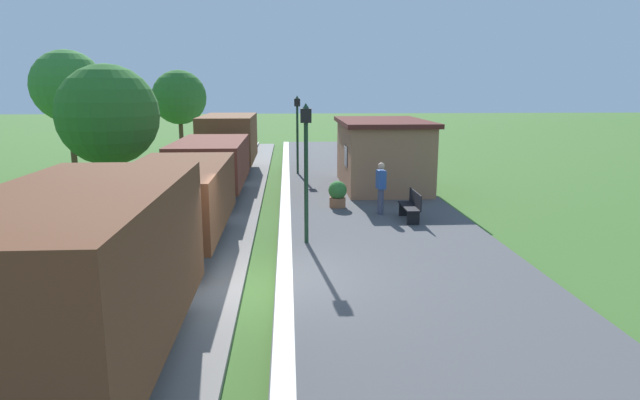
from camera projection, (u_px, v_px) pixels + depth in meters
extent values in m
plane|color=#3D6628|center=(266.00, 290.00, 11.87)|extent=(160.00, 160.00, 0.00)
cube|color=#4C4C4F|center=(411.00, 281.00, 12.04)|extent=(6.00, 60.00, 0.25)
cube|color=silver|center=(285.00, 278.00, 11.85)|extent=(0.36, 60.00, 0.01)
cube|color=gray|center=(155.00, 289.00, 11.72)|extent=(3.80, 60.00, 0.12)
cube|color=slate|center=(188.00, 283.00, 11.74)|extent=(0.07, 60.00, 0.14)
cube|color=slate|center=(121.00, 285.00, 11.65)|extent=(0.07, 60.00, 0.14)
cube|color=brown|center=(81.00, 268.00, 7.55)|extent=(2.50, 5.60, 2.20)
cube|color=black|center=(87.00, 331.00, 7.75)|extent=(2.10, 5.15, 0.50)
cylinder|color=black|center=(125.00, 300.00, 9.55)|extent=(1.56, 0.84, 0.84)
cylinder|color=black|center=(141.00, 265.00, 10.63)|extent=(0.20, 0.30, 0.20)
cube|color=brown|center=(176.00, 196.00, 14.06)|extent=(2.50, 5.60, 1.60)
cube|color=black|center=(177.00, 220.00, 14.20)|extent=(2.10, 5.15, 0.50)
cylinder|color=black|center=(190.00, 214.00, 16.00)|extent=(1.56, 0.84, 0.84)
cylinder|color=black|center=(163.00, 249.00, 12.50)|extent=(1.56, 0.84, 0.84)
cylinder|color=black|center=(196.00, 198.00, 17.08)|extent=(0.20, 0.30, 0.20)
cylinder|color=black|center=(150.00, 254.00, 11.31)|extent=(0.20, 0.30, 0.20)
cube|color=brown|center=(211.00, 162.00, 20.51)|extent=(2.50, 5.60, 1.60)
cube|color=black|center=(212.00, 179.00, 20.65)|extent=(2.10, 5.15, 0.50)
cylinder|color=black|center=(218.00, 177.00, 22.45)|extent=(1.56, 0.84, 0.84)
cylinder|color=black|center=(205.00, 194.00, 18.95)|extent=(1.56, 0.84, 0.84)
cylinder|color=black|center=(221.00, 167.00, 23.53)|extent=(0.20, 0.30, 0.20)
cylinder|color=black|center=(199.00, 193.00, 17.76)|extent=(0.20, 0.30, 0.20)
cube|color=brown|center=(229.00, 138.00, 26.90)|extent=(2.50, 5.60, 2.20)
cube|color=black|center=(230.00, 157.00, 27.09)|extent=(2.10, 5.15, 0.50)
cylinder|color=black|center=(233.00, 157.00, 28.90)|extent=(1.56, 0.84, 0.84)
cylinder|color=black|center=(226.00, 167.00, 25.39)|extent=(1.56, 0.84, 0.84)
cylinder|color=black|center=(235.00, 150.00, 29.98)|extent=(0.20, 0.30, 0.20)
cylinder|color=black|center=(223.00, 165.00, 24.21)|extent=(0.20, 0.30, 0.20)
cube|color=#9E6B4C|center=(382.00, 156.00, 22.51)|extent=(3.20, 5.50, 2.60)
cube|color=#51231E|center=(382.00, 122.00, 22.22)|extent=(3.50, 5.80, 0.18)
cube|color=black|center=(346.00, 156.00, 21.31)|extent=(0.03, 0.90, 0.80)
cube|color=black|center=(409.00, 206.00, 16.96)|extent=(0.42, 1.50, 0.04)
cube|color=black|center=(415.00, 199.00, 16.92)|extent=(0.04, 1.50, 0.45)
cube|color=black|center=(413.00, 218.00, 16.42)|extent=(0.38, 0.06, 0.42)
cube|color=black|center=(405.00, 209.00, 17.59)|extent=(0.38, 0.06, 0.42)
cube|color=black|center=(364.00, 162.00, 26.84)|extent=(0.42, 1.50, 0.04)
cube|color=black|center=(368.00, 157.00, 26.80)|extent=(0.04, 1.50, 0.45)
cube|color=black|center=(366.00, 169.00, 26.30)|extent=(0.38, 0.06, 0.42)
cube|color=black|center=(362.00, 165.00, 27.48)|extent=(0.38, 0.06, 0.42)
cylinder|color=#474C66|center=(381.00, 202.00, 17.64)|extent=(0.15, 0.15, 0.86)
cylinder|color=#474C66|center=(380.00, 201.00, 17.80)|extent=(0.15, 0.15, 0.86)
cube|color=#2D5199|center=(381.00, 179.00, 17.57)|extent=(0.30, 0.41, 0.60)
sphere|color=tan|center=(381.00, 166.00, 17.48)|extent=(0.22, 0.22, 0.22)
cylinder|color=#9E6642|center=(338.00, 202.00, 18.85)|extent=(0.56, 0.56, 0.34)
sphere|color=#387A33|center=(338.00, 190.00, 18.76)|extent=(0.64, 0.64, 0.64)
cylinder|color=#193823|center=(306.00, 184.00, 14.25)|extent=(0.11, 0.11, 3.20)
cube|color=black|center=(306.00, 116.00, 13.89)|extent=(0.28, 0.28, 0.36)
sphere|color=#F2E5BF|center=(306.00, 116.00, 13.89)|extent=(0.20, 0.20, 0.20)
cone|color=#193823|center=(306.00, 106.00, 13.84)|extent=(0.20, 0.20, 0.16)
cylinder|color=#193823|center=(297.00, 140.00, 25.90)|extent=(0.11, 0.11, 3.20)
cube|color=black|center=(297.00, 102.00, 25.53)|extent=(0.28, 0.28, 0.36)
sphere|color=#F2E5BF|center=(297.00, 102.00, 25.53)|extent=(0.20, 0.20, 0.20)
cone|color=#193823|center=(297.00, 97.00, 25.48)|extent=(0.20, 0.20, 0.16)
cylinder|color=#4C3823|center=(113.00, 178.00, 20.48)|extent=(0.28, 0.28, 1.94)
sphere|color=#2D6B28|center=(108.00, 115.00, 19.99)|extent=(3.72, 3.72, 3.72)
cylinder|color=#4C3823|center=(73.00, 145.00, 26.41)|extent=(0.28, 0.28, 3.11)
sphere|color=#387A33|center=(68.00, 86.00, 25.83)|extent=(3.40, 3.40, 3.40)
cylinder|color=#4C3823|center=(181.00, 136.00, 35.43)|extent=(0.28, 0.28, 2.39)
sphere|color=#2D6B28|center=(179.00, 97.00, 34.92)|extent=(3.46, 3.46, 3.46)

